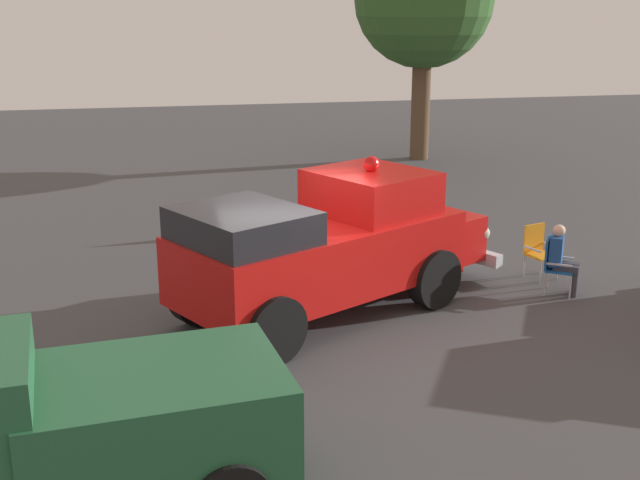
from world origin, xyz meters
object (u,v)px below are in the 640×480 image
Objects in this scene: vintage_fire_truck at (331,245)px; traffic_cone at (182,226)px; spectator_seated at (562,257)px; lawn_chair_by_car at (538,247)px; parked_pickup at (52,426)px; lawn_chair_near_truck at (554,262)px.

vintage_fire_truck is 9.86× the size of traffic_cone.
spectator_seated is at bearing 0.24° from vintage_fire_truck.
lawn_chair_by_car is at bearing 12.97° from vintage_fire_truck.
lawn_chair_by_car is at bearing 88.55° from spectator_seated.
lawn_chair_by_car is (4.29, 0.99, -0.61)m from vintage_fire_truck.
traffic_cone is (-6.57, 3.99, -0.28)m from lawn_chair_by_car.
parked_pickup reaches higher than spectator_seated.
traffic_cone is (-2.28, 4.98, -0.89)m from vintage_fire_truck.
spectator_seated is (0.11, -0.07, 0.11)m from lawn_chair_near_truck.
vintage_fire_truck is at bearing -167.03° from lawn_chair_by_car.
spectator_seated is at bearing -37.18° from traffic_cone.
vintage_fire_truck is at bearing -178.74° from lawn_chair_near_truck.
lawn_chair_near_truck is (4.15, 0.09, -0.61)m from vintage_fire_truck.
lawn_chair_by_car is (8.28, 5.97, -0.40)m from parked_pickup.
lawn_chair_near_truck is 1.61× the size of traffic_cone.
lawn_chair_near_truck is 0.17m from spectator_seated.
lawn_chair_by_car is (0.13, 0.90, 0.00)m from lawn_chair_near_truck.
spectator_seated is at bearing 31.20° from parked_pickup.
spectator_seated reaches higher than lawn_chair_near_truck.
parked_pickup is 10.22m from lawn_chair_by_car.
spectator_seated is 2.03× the size of traffic_cone.
traffic_cone is at bearing 142.77° from lawn_chair_near_truck.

